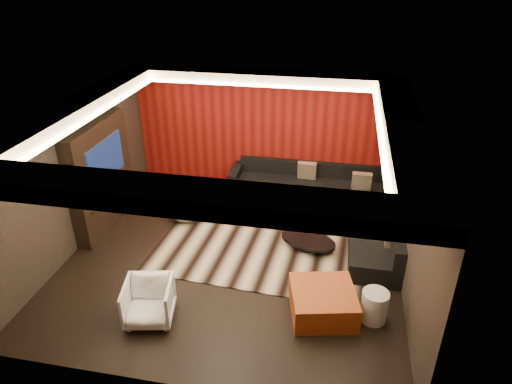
% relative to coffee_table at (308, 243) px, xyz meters
% --- Properties ---
extents(floor, '(6.00, 6.00, 0.02)m').
position_rel_coffee_table_xyz_m(floor, '(-1.34, -0.48, -0.12)').
color(floor, black).
rests_on(floor, ground).
extents(ceiling, '(6.00, 6.00, 0.02)m').
position_rel_coffee_table_xyz_m(ceiling, '(-1.34, -0.48, 2.70)').
color(ceiling, silver).
rests_on(ceiling, ground).
extents(wall_back, '(6.00, 0.02, 2.80)m').
position_rel_coffee_table_xyz_m(wall_back, '(-1.34, 2.53, 1.29)').
color(wall_back, black).
rests_on(wall_back, ground).
extents(wall_left, '(0.02, 6.00, 2.80)m').
position_rel_coffee_table_xyz_m(wall_left, '(-4.35, -0.48, 1.29)').
color(wall_left, black).
rests_on(wall_left, ground).
extents(wall_right, '(0.02, 6.00, 2.80)m').
position_rel_coffee_table_xyz_m(wall_right, '(1.67, -0.48, 1.29)').
color(wall_right, black).
rests_on(wall_right, ground).
extents(red_feature_wall, '(5.98, 0.05, 2.78)m').
position_rel_coffee_table_xyz_m(red_feature_wall, '(-1.34, 2.49, 1.29)').
color(red_feature_wall, '#6B0C0A').
rests_on(red_feature_wall, ground).
extents(soffit_back, '(6.00, 0.60, 0.22)m').
position_rel_coffee_table_xyz_m(soffit_back, '(-1.34, 2.22, 2.58)').
color(soffit_back, silver).
rests_on(soffit_back, ground).
extents(soffit_front, '(6.00, 0.60, 0.22)m').
position_rel_coffee_table_xyz_m(soffit_front, '(-1.34, -3.18, 2.58)').
color(soffit_front, silver).
rests_on(soffit_front, ground).
extents(soffit_left, '(0.60, 4.80, 0.22)m').
position_rel_coffee_table_xyz_m(soffit_left, '(-4.04, -0.48, 2.58)').
color(soffit_left, silver).
rests_on(soffit_left, ground).
extents(soffit_right, '(0.60, 4.80, 0.22)m').
position_rel_coffee_table_xyz_m(soffit_right, '(1.36, -0.48, 2.58)').
color(soffit_right, silver).
rests_on(soffit_right, ground).
extents(cove_back, '(4.80, 0.08, 0.04)m').
position_rel_coffee_table_xyz_m(cove_back, '(-1.34, 1.88, 2.49)').
color(cove_back, '#FFD899').
rests_on(cove_back, ground).
extents(cove_front, '(4.80, 0.08, 0.04)m').
position_rel_coffee_table_xyz_m(cove_front, '(-1.34, -2.84, 2.49)').
color(cove_front, '#FFD899').
rests_on(cove_front, ground).
extents(cove_left, '(0.08, 4.80, 0.04)m').
position_rel_coffee_table_xyz_m(cove_left, '(-3.70, -0.48, 2.49)').
color(cove_left, '#FFD899').
rests_on(cove_left, ground).
extents(cove_right, '(0.08, 4.80, 0.04)m').
position_rel_coffee_table_xyz_m(cove_right, '(1.02, -0.48, 2.49)').
color(cove_right, '#FFD899').
rests_on(cove_right, ground).
extents(tv_surround, '(0.30, 2.00, 2.20)m').
position_rel_coffee_table_xyz_m(tv_surround, '(-4.19, 0.12, 0.99)').
color(tv_surround, black).
rests_on(tv_surround, ground).
extents(tv_screen, '(0.04, 1.30, 0.80)m').
position_rel_coffee_table_xyz_m(tv_screen, '(-4.03, 0.12, 1.34)').
color(tv_screen, black).
rests_on(tv_screen, ground).
extents(tv_shelf, '(0.04, 1.60, 0.04)m').
position_rel_coffee_table_xyz_m(tv_shelf, '(-4.03, 0.12, 0.59)').
color(tv_shelf, black).
rests_on(tv_shelf, ground).
extents(rug, '(4.18, 3.24, 0.02)m').
position_rel_coffee_table_xyz_m(rug, '(-0.86, 0.04, -0.10)').
color(rug, '#C3AD8F').
rests_on(rug, floor).
extents(coffee_table, '(1.39, 1.39, 0.18)m').
position_rel_coffee_table_xyz_m(coffee_table, '(0.00, 0.00, 0.00)').
color(coffee_table, black).
rests_on(coffee_table, rug).
extents(drum_stool, '(0.38, 0.38, 0.44)m').
position_rel_coffee_table_xyz_m(drum_stool, '(-2.23, 0.82, 0.13)').
color(drum_stool, black).
rests_on(drum_stool, rug).
extents(striped_pouf, '(0.73, 0.73, 0.37)m').
position_rel_coffee_table_xyz_m(striped_pouf, '(-2.61, 0.55, 0.10)').
color(striped_pouf, beige).
rests_on(striped_pouf, rug).
extents(white_side_table, '(0.53, 0.53, 0.51)m').
position_rel_coffee_table_xyz_m(white_side_table, '(1.16, -1.73, 0.14)').
color(white_side_table, silver).
rests_on(white_side_table, floor).
extents(orange_ottoman, '(1.17, 1.17, 0.43)m').
position_rel_coffee_table_xyz_m(orange_ottoman, '(0.38, -1.74, 0.10)').
color(orange_ottoman, '#903812').
rests_on(orange_ottoman, floor).
extents(armchair, '(0.85, 0.86, 0.67)m').
position_rel_coffee_table_xyz_m(armchair, '(-2.22, -2.37, 0.22)').
color(armchair, white).
rests_on(armchair, floor).
extents(sectional_sofa, '(3.65, 3.50, 0.75)m').
position_rel_coffee_table_xyz_m(sectional_sofa, '(0.40, 1.39, 0.15)').
color(sectional_sofa, black).
rests_on(sectional_sofa, floor).
extents(throw_pillows, '(1.95, 2.69, 0.50)m').
position_rel_coffee_table_xyz_m(throw_pillows, '(0.72, 1.29, 0.51)').
color(throw_pillows, beige).
rests_on(throw_pillows, sectional_sofa).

